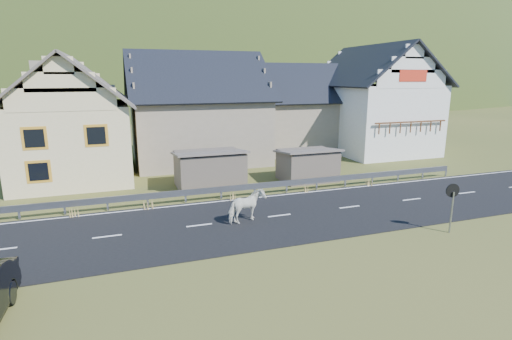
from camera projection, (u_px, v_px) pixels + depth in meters
name	position (u px, v px, depth m)	size (l,w,h in m)	color
ground	(279.00, 216.00, 19.70)	(160.00, 160.00, 0.00)	#444D1F
road	(279.00, 216.00, 19.69)	(60.00, 7.00, 0.04)	black
lane_markings	(279.00, 215.00, 19.69)	(60.00, 6.60, 0.01)	silver
guardrail	(255.00, 186.00, 22.95)	(28.10, 0.09, 0.75)	#93969B
shed_left	(210.00, 170.00, 24.77)	(4.30, 3.30, 2.40)	#6A5D51
shed_right	(307.00, 165.00, 26.43)	(3.80, 2.90, 2.20)	#6A5D51
house_cream	(72.00, 113.00, 26.50)	(7.80, 9.80, 8.30)	beige
house_stone_a	(197.00, 103.00, 32.10)	(10.80, 9.80, 8.90)	gray
house_stone_b	(299.00, 104.00, 37.25)	(9.80, 8.80, 8.10)	gray
house_white	(373.00, 95.00, 36.24)	(8.80, 10.80, 9.70)	white
mountain	(144.00, 134.00, 191.22)	(440.00, 280.00, 260.00)	#254017
horse	(247.00, 206.00, 18.67)	(1.81, 0.83, 1.53)	silver
traffic_mirror	(452.00, 197.00, 17.33)	(0.61, 0.22, 2.22)	#93969B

